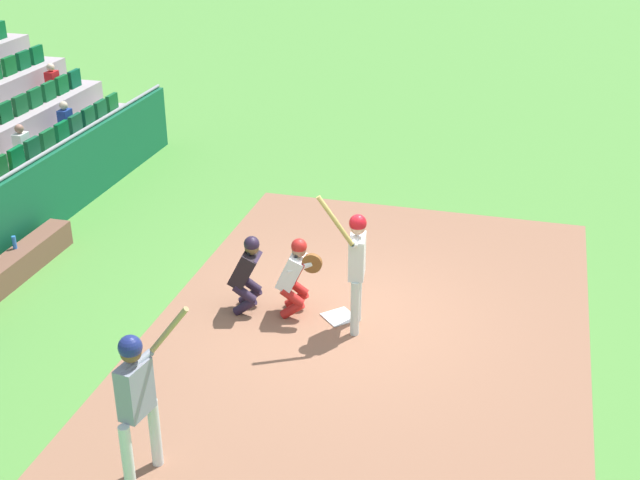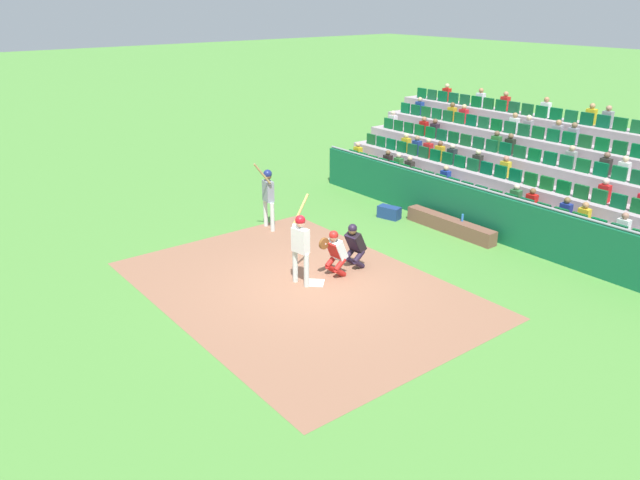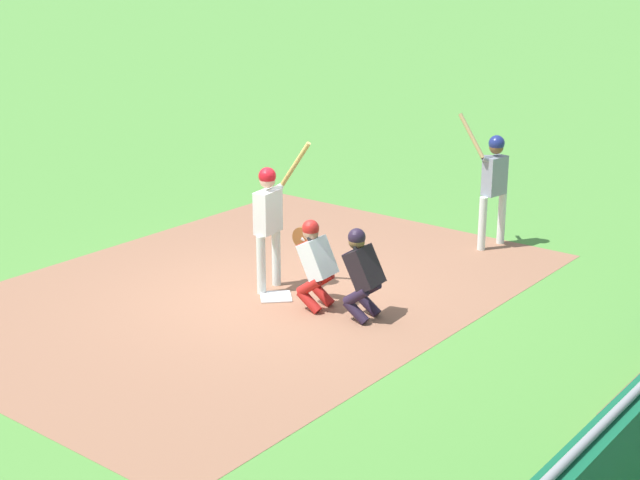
{
  "view_description": "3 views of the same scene",
  "coord_description": "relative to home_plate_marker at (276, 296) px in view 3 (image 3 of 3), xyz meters",
  "views": [
    {
      "loc": [
        10.62,
        2.57,
        6.55
      ],
      "look_at": [
        -0.05,
        -0.32,
        1.25
      ],
      "focal_mm": 46.79,
      "sensor_mm": 36.0,
      "label": 1
    },
    {
      "loc": [
        -11.08,
        8.54,
        6.74
      ],
      "look_at": [
        0.43,
        -0.5,
        0.92
      ],
      "focal_mm": 34.48,
      "sensor_mm": 36.0,
      "label": 2
    },
    {
      "loc": [
        -9.35,
        -8.18,
        4.85
      ],
      "look_at": [
        -0.22,
        -0.98,
        1.12
      ],
      "focal_mm": 52.09,
      "sensor_mm": 36.0,
      "label": 3
    }
  ],
  "objects": [
    {
      "name": "home_plate_umpire",
      "position": [
        0.13,
        -1.41,
        0.68
      ],
      "size": [
        0.49,
        0.51,
        1.28
      ],
      "color": "#25192D",
      "rests_on": "ground_plane"
    },
    {
      "name": "on_deck_batter",
      "position": [
        4.0,
        -1.28,
        1.17
      ],
      "size": [
        0.66,
        0.76,
        2.22
      ],
      "color": "silver",
      "rests_on": "ground_plane"
    },
    {
      "name": "batter_at_plate",
      "position": [
        0.21,
        0.29,
        1.13
      ],
      "size": [
        0.64,
        0.66,
        2.21
      ],
      "color": "silver",
      "rests_on": "ground_plane"
    },
    {
      "name": "catcher_crouching",
      "position": [
        0.05,
        -0.67,
        0.7
      ],
      "size": [
        0.49,
        0.74,
        1.28
      ],
      "color": "red",
      "rests_on": "ground_plane"
    },
    {
      "name": "home_plate_marker",
      "position": [
        0.0,
        0.0,
        0.0
      ],
      "size": [
        0.62,
        0.62,
        0.02
      ],
      "primitive_type": "cube",
      "rotation": [
        0.0,
        0.0,
        0.79
      ],
      "color": "white",
      "rests_on": "infield_dirt_patch"
    },
    {
      "name": "ground_plane",
      "position": [
        0.0,
        0.0,
        -0.02
      ],
      "size": [
        160.0,
        160.0,
        0.0
      ],
      "primitive_type": "plane",
      "color": "#508D3A"
    },
    {
      "name": "infield_dirt_patch",
      "position": [
        0.0,
        0.5,
        -0.01
      ],
      "size": [
        8.92,
        6.37,
        0.01
      ],
      "primitive_type": "cube",
      "rotation": [
        0.0,
        0.0,
        0.0
      ],
      "color": "#926249",
      "rests_on": "ground_plane"
    }
  ]
}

